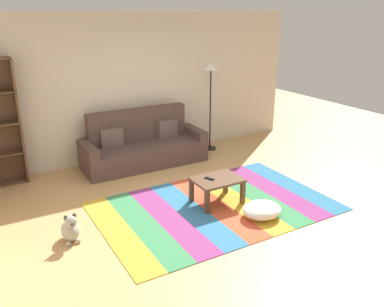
{
  "coord_description": "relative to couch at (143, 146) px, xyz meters",
  "views": [
    {
      "loc": [
        -2.87,
        -4.55,
        2.75
      ],
      "look_at": [
        0.02,
        0.48,
        0.65
      ],
      "focal_mm": 37.76,
      "sensor_mm": 36.0,
      "label": 1
    }
  ],
  "objects": [
    {
      "name": "standing_lamp",
      "position": [
        1.52,
        0.09,
        1.13
      ],
      "size": [
        0.32,
        0.32,
        1.76
      ],
      "color": "black",
      "rests_on": "ground_plane"
    },
    {
      "name": "pouf",
      "position": [
        0.6,
        -2.73,
        -0.22
      ],
      "size": [
        0.56,
        0.48,
        0.2
      ],
      "primitive_type": "ellipsoid",
      "color": "white",
      "rests_on": "rug"
    },
    {
      "name": "rug",
      "position": [
        0.2,
        -2.14,
        -0.33
      ],
      "size": [
        3.37,
        2.16,
        0.01
      ],
      "color": "gold",
      "rests_on": "ground_plane"
    },
    {
      "name": "tv_remote",
      "position": [
        0.19,
        -2.0,
        0.06
      ],
      "size": [
        0.1,
        0.16,
        0.02
      ],
      "primitive_type": "cube",
      "rotation": [
        0.0,
        0.0,
        0.39
      ],
      "color": "black",
      "rests_on": "coffee_table"
    },
    {
      "name": "coffee_table",
      "position": [
        0.3,
        -2.04,
        -0.02
      ],
      "size": [
        0.7,
        0.52,
        0.38
      ],
      "color": "#513826",
      "rests_on": "rug"
    },
    {
      "name": "ground_plane",
      "position": [
        0.14,
        -2.02,
        -0.34
      ],
      "size": [
        14.0,
        14.0,
        0.0
      ],
      "primitive_type": "plane",
      "color": "tan"
    },
    {
      "name": "couch",
      "position": [
        0.0,
        0.0,
        0.0
      ],
      "size": [
        2.26,
        0.8,
        1.0
      ],
      "color": "#4C3833",
      "rests_on": "ground_plane"
    },
    {
      "name": "dog",
      "position": [
        -1.85,
        -2.01,
        -0.18
      ],
      "size": [
        0.22,
        0.35,
        0.4
      ],
      "color": "#9E998E",
      "rests_on": "ground_plane"
    },
    {
      "name": "back_wall",
      "position": [
        0.14,
        0.53,
        1.01
      ],
      "size": [
        6.8,
        0.1,
        2.7
      ],
      "primitive_type": "cube",
      "color": "beige",
      "rests_on": "ground_plane"
    }
  ]
}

